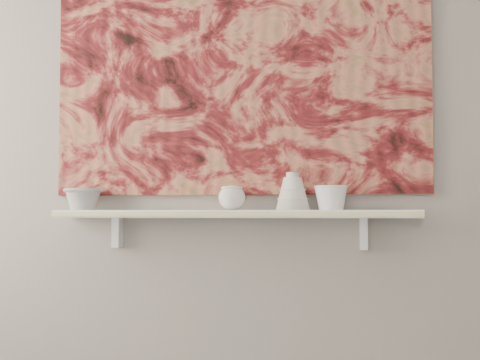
% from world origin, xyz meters
% --- Properties ---
extents(wall_back, '(3.60, 0.00, 3.60)m').
position_xyz_m(wall_back, '(0.00, 1.60, 1.35)').
color(wall_back, gray).
rests_on(wall_back, floor).
extents(shelf, '(1.40, 0.18, 0.03)m').
position_xyz_m(shelf, '(0.00, 1.51, 0.92)').
color(shelf, white).
rests_on(shelf, wall_back).
extents(shelf_stripe, '(1.40, 0.01, 0.02)m').
position_xyz_m(shelf_stripe, '(0.00, 1.41, 0.92)').
color(shelf_stripe, beige).
rests_on(shelf_stripe, shelf).
extents(bracket_left, '(0.03, 0.06, 0.12)m').
position_xyz_m(bracket_left, '(-0.49, 1.57, 0.84)').
color(bracket_left, white).
rests_on(bracket_left, wall_back).
extents(bracket_right, '(0.03, 0.06, 0.12)m').
position_xyz_m(bracket_right, '(0.49, 1.57, 0.84)').
color(bracket_right, white).
rests_on(bracket_right, wall_back).
extents(painting, '(1.50, 0.02, 1.10)m').
position_xyz_m(painting, '(0.00, 1.59, 1.54)').
color(painting, maroon).
rests_on(painting, wall_back).
extents(house_motif, '(0.09, 0.00, 0.08)m').
position_xyz_m(house_motif, '(0.45, 1.57, 1.23)').
color(house_motif, black).
rests_on(house_motif, painting).
extents(bowl_grey, '(0.18, 0.18, 0.09)m').
position_xyz_m(bowl_grey, '(-0.61, 1.51, 0.98)').
color(bowl_grey, gray).
rests_on(bowl_grey, shelf).
extents(cup_cream, '(0.12, 0.12, 0.09)m').
position_xyz_m(cup_cream, '(-0.01, 1.51, 0.98)').
color(cup_cream, silver).
rests_on(cup_cream, shelf).
extents(bell_vessel, '(0.16, 0.16, 0.14)m').
position_xyz_m(bell_vessel, '(0.23, 1.51, 1.00)').
color(bell_vessel, white).
rests_on(bell_vessel, shelf).
extents(bowl_white, '(0.17, 0.17, 0.09)m').
position_xyz_m(bowl_white, '(0.37, 1.51, 0.98)').
color(bowl_white, white).
rests_on(bowl_white, shelf).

